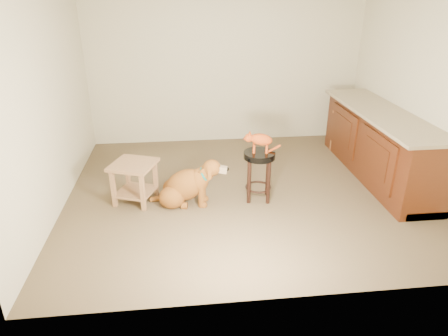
{
  "coord_description": "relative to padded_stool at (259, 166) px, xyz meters",
  "views": [
    {
      "loc": [
        -0.76,
        -4.6,
        2.44
      ],
      "look_at": [
        -0.28,
        -0.22,
        0.45
      ],
      "focal_mm": 32.0,
      "sensor_mm": 36.0,
      "label": 1
    }
  ],
  "objects": [
    {
      "name": "cabinet_run",
      "position": [
        1.79,
        0.51,
        -0.01
      ],
      "size": [
        0.7,
        2.56,
        0.94
      ],
      "color": "#49200D",
      "rests_on": "ground"
    },
    {
      "name": "floor",
      "position": [
        -0.16,
        0.21,
        -0.45
      ],
      "size": [
        4.5,
        4.0,
        0.01
      ],
      "primitive_type": "cube",
      "color": "brown",
      "rests_on": "ground"
    },
    {
      "name": "wood_stool",
      "position": [
        1.69,
        1.58,
        -0.09
      ],
      "size": [
        0.48,
        0.48,
        0.68
      ],
      "rotation": [
        0.0,
        0.0,
        -0.38
      ],
      "color": "brown",
      "rests_on": "ground"
    },
    {
      "name": "padded_stool",
      "position": [
        0.0,
        0.0,
        0.0
      ],
      "size": [
        0.39,
        0.39,
        0.63
      ],
      "rotation": [
        0.0,
        0.0,
        -0.16
      ],
      "color": "black",
      "rests_on": "ground"
    },
    {
      "name": "room_shell",
      "position": [
        -0.16,
        0.21,
        1.23
      ],
      "size": [
        4.54,
        4.04,
        2.62
      ],
      "color": "beige",
      "rests_on": "ground"
    },
    {
      "name": "side_table",
      "position": [
        -1.53,
        0.1,
        -0.11
      ],
      "size": [
        0.64,
        0.64,
        0.52
      ],
      "rotation": [
        0.0,
        0.0,
        -0.36
      ],
      "color": "#8E6441",
      "rests_on": "ground"
    },
    {
      "name": "golden_retriever",
      "position": [
        -0.9,
        -0.02,
        -0.21
      ],
      "size": [
        0.98,
        0.53,
        0.63
      ],
      "rotation": [
        0.0,
        0.0,
        -0.17
      ],
      "color": "brown",
      "rests_on": "ground"
    },
    {
      "name": "tabby_kitten",
      "position": [
        -0.01,
        0.0,
        0.34
      ],
      "size": [
        0.47,
        0.18,
        0.29
      ],
      "rotation": [
        0.0,
        0.0,
        -0.16
      ],
      "color": "#92340E",
      "rests_on": "padded_stool"
    }
  ]
}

